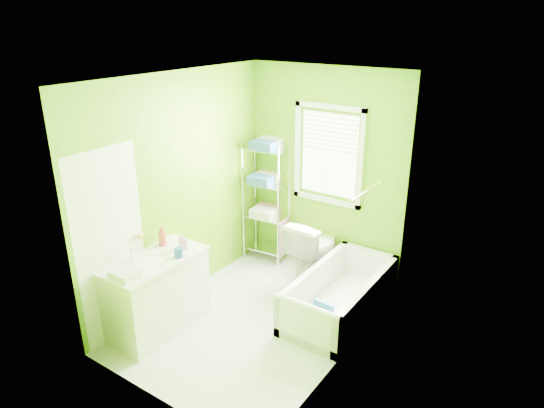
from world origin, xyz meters
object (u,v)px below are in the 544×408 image
Objects in this scene: bathtub at (339,301)px; vanity at (156,292)px; wire_shelf_unit at (267,188)px; toilet at (313,249)px.

vanity is at bearing -138.23° from bathtub.
wire_shelf_unit is (-1.43, 0.67, 0.85)m from bathtub.
toilet is at bearing 65.79° from vanity.
bathtub is 1.79m from wire_shelf_unit.
toilet is at bearing 139.97° from bathtub.
vanity is 0.65× the size of wire_shelf_unit.
vanity is at bearing 66.96° from toilet.
vanity is at bearing -91.14° from wire_shelf_unit.
toilet reaches higher than bathtub.
toilet is 1.01m from wire_shelf_unit.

